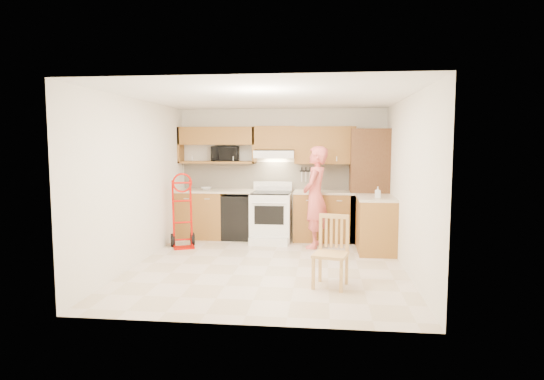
% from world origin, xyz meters
% --- Properties ---
extents(floor, '(4.00, 4.50, 0.02)m').
position_xyz_m(floor, '(0.00, 0.00, -0.01)').
color(floor, '#C0AF90').
rests_on(floor, ground).
extents(ceiling, '(4.00, 4.50, 0.02)m').
position_xyz_m(ceiling, '(0.00, 0.00, 2.51)').
color(ceiling, white).
rests_on(ceiling, ground).
extents(wall_back, '(4.00, 0.02, 2.50)m').
position_xyz_m(wall_back, '(0.00, 2.26, 1.25)').
color(wall_back, silver).
rests_on(wall_back, ground).
extents(wall_front, '(4.00, 0.02, 2.50)m').
position_xyz_m(wall_front, '(0.00, -2.26, 1.25)').
color(wall_front, silver).
rests_on(wall_front, ground).
extents(wall_left, '(0.02, 4.50, 2.50)m').
position_xyz_m(wall_left, '(-2.01, 0.00, 1.25)').
color(wall_left, silver).
rests_on(wall_left, ground).
extents(wall_right, '(0.02, 4.50, 2.50)m').
position_xyz_m(wall_right, '(2.01, 0.00, 1.25)').
color(wall_right, silver).
rests_on(wall_right, ground).
extents(backsplash, '(3.92, 0.03, 0.55)m').
position_xyz_m(backsplash, '(0.00, 2.23, 1.20)').
color(backsplash, beige).
rests_on(backsplash, wall_back).
extents(lower_cab_left, '(0.90, 0.60, 0.90)m').
position_xyz_m(lower_cab_left, '(-1.55, 1.95, 0.45)').
color(lower_cab_left, brown).
rests_on(lower_cab_left, ground).
extents(dishwasher, '(0.60, 0.60, 0.85)m').
position_xyz_m(dishwasher, '(-0.80, 1.95, 0.42)').
color(dishwasher, black).
rests_on(dishwasher, ground).
extents(lower_cab_right, '(1.14, 0.60, 0.90)m').
position_xyz_m(lower_cab_right, '(0.83, 1.95, 0.45)').
color(lower_cab_right, brown).
rests_on(lower_cab_right, ground).
extents(countertop_left, '(1.50, 0.63, 0.04)m').
position_xyz_m(countertop_left, '(-1.25, 1.95, 0.92)').
color(countertop_left, beige).
rests_on(countertop_left, lower_cab_left).
extents(countertop_right, '(1.14, 0.63, 0.04)m').
position_xyz_m(countertop_right, '(0.83, 1.95, 0.92)').
color(countertop_right, beige).
rests_on(countertop_right, lower_cab_right).
extents(cab_return_right, '(0.60, 1.00, 0.90)m').
position_xyz_m(cab_return_right, '(1.70, 1.15, 0.45)').
color(cab_return_right, brown).
rests_on(cab_return_right, ground).
extents(countertop_return, '(0.63, 1.00, 0.04)m').
position_xyz_m(countertop_return, '(1.70, 1.15, 0.92)').
color(countertop_return, beige).
rests_on(countertop_return, cab_return_right).
extents(pantry_tall, '(0.70, 0.60, 2.10)m').
position_xyz_m(pantry_tall, '(1.65, 1.95, 1.05)').
color(pantry_tall, brown).
rests_on(pantry_tall, ground).
extents(upper_cab_left, '(1.50, 0.33, 0.34)m').
position_xyz_m(upper_cab_left, '(-1.25, 2.08, 1.98)').
color(upper_cab_left, brown).
rests_on(upper_cab_left, wall_back).
extents(upper_shelf_mw, '(1.50, 0.33, 0.04)m').
position_xyz_m(upper_shelf_mw, '(-1.25, 2.08, 1.47)').
color(upper_shelf_mw, brown).
rests_on(upper_shelf_mw, wall_back).
extents(upper_cab_center, '(0.76, 0.33, 0.44)m').
position_xyz_m(upper_cab_center, '(-0.12, 2.08, 1.94)').
color(upper_cab_center, brown).
rests_on(upper_cab_center, wall_back).
extents(upper_cab_right, '(1.14, 0.33, 0.70)m').
position_xyz_m(upper_cab_right, '(0.83, 2.08, 1.80)').
color(upper_cab_right, brown).
rests_on(upper_cab_right, wall_back).
extents(range_hood, '(0.76, 0.46, 0.14)m').
position_xyz_m(range_hood, '(-0.12, 2.02, 1.63)').
color(range_hood, white).
rests_on(range_hood, wall_back).
extents(knife_strip, '(0.40, 0.05, 0.29)m').
position_xyz_m(knife_strip, '(0.55, 2.21, 1.24)').
color(knife_strip, black).
rests_on(knife_strip, backsplash).
extents(microwave, '(0.57, 0.41, 0.29)m').
position_xyz_m(microwave, '(-1.09, 2.08, 1.64)').
color(microwave, black).
rests_on(microwave, upper_shelf_mw).
extents(range, '(0.74, 0.98, 1.10)m').
position_xyz_m(range, '(-0.16, 1.74, 0.55)').
color(range, white).
rests_on(range, ground).
extents(person, '(0.58, 0.74, 1.79)m').
position_xyz_m(person, '(0.67, 1.35, 0.89)').
color(person, '#DE5D56').
rests_on(person, ground).
extents(hand_truck, '(0.60, 0.58, 1.19)m').
position_xyz_m(hand_truck, '(-1.65, 1.09, 0.59)').
color(hand_truck, '#BD0C02').
rests_on(hand_truck, ground).
extents(dining_chair, '(0.51, 0.53, 0.92)m').
position_xyz_m(dining_chair, '(0.91, -0.90, 0.46)').
color(dining_chair, tan).
rests_on(dining_chair, ground).
extents(soap_bottle, '(0.09, 0.09, 0.19)m').
position_xyz_m(soap_bottle, '(1.70, 0.96, 1.03)').
color(soap_bottle, white).
rests_on(soap_bottle, countertop_return).
extents(bowl, '(0.27, 0.27, 0.05)m').
position_xyz_m(bowl, '(-1.44, 1.95, 0.97)').
color(bowl, white).
rests_on(bowl, countertop_left).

